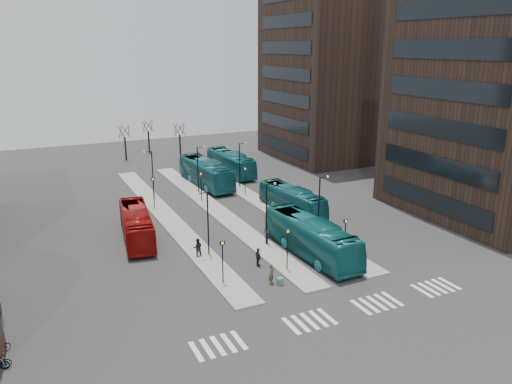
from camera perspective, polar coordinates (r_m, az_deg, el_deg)
name	(u,v)px	position (r m, az deg, el deg)	size (l,w,h in m)	color
ground	(355,347)	(34.60, 11.24, -16.98)	(160.00, 160.00, 0.00)	#2A2A2C
island_left	(167,217)	(57.69, -10.14, -2.85)	(2.50, 45.00, 0.15)	gray
island_mid	(216,210)	(59.44, -4.57, -2.06)	(2.50, 45.00, 0.15)	gray
island_right	(261,203)	(61.72, 0.63, -1.30)	(2.50, 45.00, 0.15)	gray
suitcase	(280,281)	(41.50, 2.76, -10.17)	(0.48, 0.39, 0.61)	#1C339A
red_bus	(136,224)	(51.63, -13.52, -3.63)	(2.63, 11.26, 3.14)	maroon
teal_bus_a	(311,237)	(46.75, 6.29, -5.14)	(2.96, 12.65, 3.52)	#146365
teal_bus_b	(206,173)	(69.76, -5.75, 2.20)	(3.06, 13.08, 3.64)	#145B66
teal_bus_c	(292,200)	(58.42, 4.12, -0.89)	(2.56, 10.92, 3.04)	#145D66
teal_bus_d	(231,163)	(75.86, -2.92, 3.34)	(2.89, 12.33, 3.43)	#156369
traveller	(271,274)	(41.40, 1.78, -9.33)	(0.64, 0.42, 1.77)	#4C4B2E
commuter_a	(198,248)	(46.60, -6.68, -6.35)	(0.89, 0.70, 1.84)	black
commuter_b	(258,257)	(44.54, 0.25, -7.44)	(0.99, 0.41, 1.70)	black
commuter_c	(267,237)	(49.19, 1.22, -5.21)	(0.95, 0.55, 1.48)	black
crosswalk_stripes	(342,312)	(38.22, 9.75, -13.41)	(22.35, 2.40, 0.01)	silver
tower_near	(511,82)	(63.37, 27.13, 11.17)	(20.12, 20.00, 30.00)	#32231B
tower_far	(336,69)	(88.34, 9.14, 13.72)	(20.12, 20.00, 30.00)	#32231B
sign_poles	(236,208)	(52.40, -2.25, -1.90)	(12.45, 22.12, 3.65)	black
lamp_posts	(227,185)	(56.85, -3.32, 0.80)	(14.04, 20.24, 6.12)	black
bare_trees	(151,142)	(89.32, -11.86, 5.67)	(10.97, 8.14, 5.90)	black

